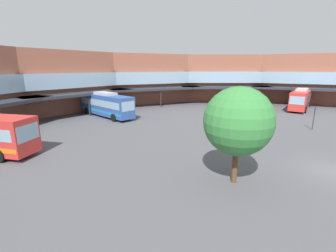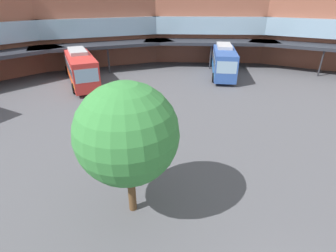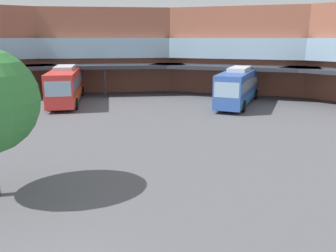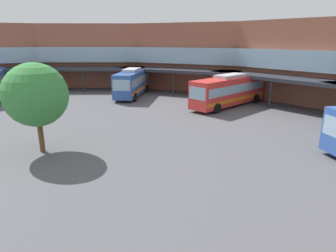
% 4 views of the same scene
% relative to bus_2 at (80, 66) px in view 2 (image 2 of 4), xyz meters
% --- Properties ---
extents(station_building, '(83.16, 49.92, 9.97)m').
position_rel_bus_2_xyz_m(station_building, '(9.93, -5.80, 3.11)').
color(station_building, '#93543F').
rests_on(station_building, ground).
extents(bus_2, '(5.46, 11.94, 3.75)m').
position_rel_bus_2_xyz_m(bus_2, '(0.00, 0.00, 0.00)').
color(bus_2, red).
rests_on(bus_2, ground).
extents(bus_4, '(5.50, 11.54, 3.71)m').
position_rel_bus_2_xyz_m(bus_4, '(17.54, 0.73, -0.02)').
color(bus_4, '#2D519E').
rests_on(bus_4, ground).
extents(plaza_tree, '(4.33, 4.33, 6.27)m').
position_rel_bus_2_xyz_m(plaza_tree, '(5.17, -21.35, 2.19)').
color(plaza_tree, brown).
rests_on(plaza_tree, ground).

